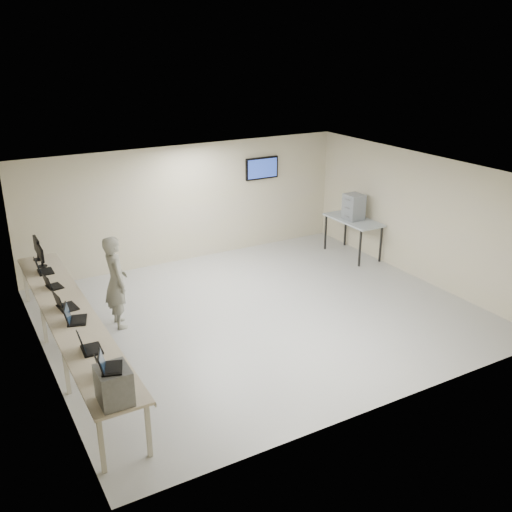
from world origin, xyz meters
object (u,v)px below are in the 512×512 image
equipment_box (114,385)px  soldier (116,282)px  workbench (71,317)px  side_table (353,222)px

equipment_box → soldier: (1.09, 3.66, -0.25)m
workbench → soldier: (1.03, 0.91, 0.06)m
equipment_box → soldier: size_ratio=0.26×
soldier → equipment_box: bearing=165.1°
workbench → equipment_box: 2.77m
equipment_box → soldier: bearing=74.1°
soldier → side_table: soldier is taller
workbench → soldier: bearing=41.5°
workbench → side_table: bearing=13.4°
workbench → equipment_box: size_ratio=12.98×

